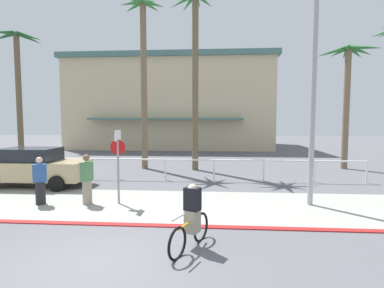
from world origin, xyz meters
name	(u,v)px	position (x,y,z in m)	size (l,w,h in m)	color
ground_plane	(170,174)	(0.00, 10.00, 0.00)	(80.00, 80.00, 0.00)	#5B5B60
sidewalk_strip	(145,205)	(0.00, 4.20, 0.01)	(44.00, 4.00, 0.02)	#9E9E93
curb_paint	(129,225)	(0.00, 2.20, 0.01)	(44.00, 0.24, 0.03)	maroon
building_backdrop	(174,104)	(-2.17, 27.77, 4.63)	(20.81, 12.95, 9.23)	beige
rail_fence	(165,163)	(0.00, 8.50, 0.84)	(18.83, 0.08, 1.04)	white
stop_sign_bike_lane	(118,156)	(-0.94, 4.24, 1.68)	(0.52, 0.56, 2.56)	gray
streetlight_curb	(316,78)	(5.63, 4.36, 4.28)	(0.24, 2.54, 7.50)	#9EA0A5
palm_tree_1	(18,68)	(-10.67, 13.55, 6.34)	(3.61, 3.31, 8.77)	brown
palm_tree_2	(143,49)	(-1.82, 11.88, 7.01)	(2.63, 3.38, 9.90)	#756047
palm_tree_3	(195,39)	(1.25, 11.59, 7.44)	(3.39, 3.28, 10.09)	brown
palm_tree_4	(348,73)	(10.11, 12.65, 5.62)	(3.22, 3.34, 7.29)	#756047
car_tan_1	(35,167)	(-5.48, 6.71, 0.87)	(4.40, 2.02, 1.69)	tan
cyclist_yellow_0	(191,218)	(1.85, 0.86, 0.69)	(0.80, 1.69, 1.50)	black
pedestrian_0	(40,183)	(-3.60, 3.97, 0.76)	(0.46, 0.41, 1.65)	#232326
pedestrian_1	(87,181)	(-2.01, 4.13, 0.81)	(0.38, 0.45, 1.74)	gray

